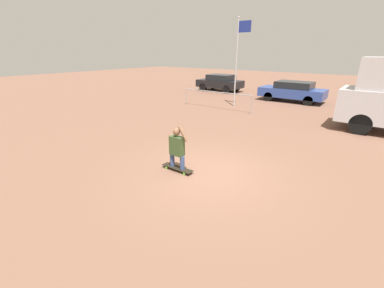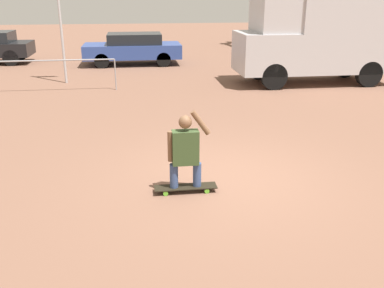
{
  "view_description": "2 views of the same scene",
  "coord_description": "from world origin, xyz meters",
  "views": [
    {
      "loc": [
        3.82,
        -5.84,
        3.44
      ],
      "look_at": [
        -0.89,
        0.41,
        0.59
      ],
      "focal_mm": 24.0,
      "sensor_mm": 36.0,
      "label": 1
    },
    {
      "loc": [
        -1.58,
        -6.99,
        3.23
      ],
      "look_at": [
        -0.59,
        0.28,
        0.59
      ],
      "focal_mm": 40.0,
      "sensor_mm": 36.0,
      "label": 2
    }
  ],
  "objects": [
    {
      "name": "parked_car_blue",
      "position": [
        -1.56,
        13.23,
        0.76
      ],
      "size": [
        4.41,
        1.92,
        1.41
      ],
      "color": "black",
      "rests_on": "ground_plane"
    },
    {
      "name": "skateboard",
      "position": [
        -0.8,
        -0.45,
        0.08
      ],
      "size": [
        1.06,
        0.26,
        0.1
      ],
      "color": "black",
      "rests_on": "ground_plane"
    },
    {
      "name": "ground_plane",
      "position": [
        0.0,
        0.0,
        0.0
      ],
      "size": [
        80.0,
        80.0,
        0.0
      ],
      "primitive_type": "plane",
      "color": "brown"
    },
    {
      "name": "camper_van",
      "position": [
        5.09,
        8.04,
        1.74
      ],
      "size": [
        5.63,
        2.1,
        3.2
      ],
      "color": "black",
      "rests_on": "ground_plane"
    },
    {
      "name": "person_skateboarder",
      "position": [
        -0.8,
        -0.45,
        0.78
      ],
      "size": [
        0.71,
        0.22,
        1.34
      ],
      "color": "#384C7A",
      "rests_on": "skateboard"
    },
    {
      "name": "plaza_railing_segment",
      "position": [
        -4.58,
        7.83,
        0.92
      ],
      "size": [
        4.79,
        0.05,
        1.08
      ],
      "color": "#99999E",
      "rests_on": "ground_plane"
    }
  ]
}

